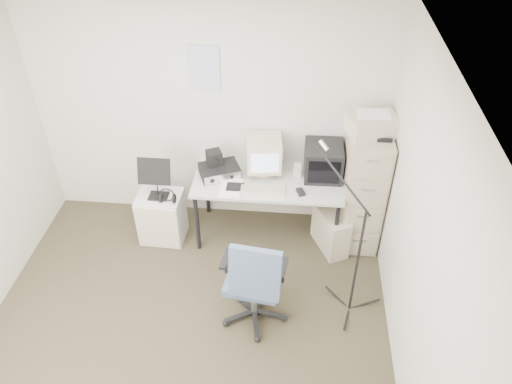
# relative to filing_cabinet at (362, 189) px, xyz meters

# --- Properties ---
(floor) EXTENTS (3.60, 3.60, 0.01)m
(floor) POSITION_rel_filing_cabinet_xyz_m (-1.58, -1.48, -0.66)
(floor) COLOR #3A3221
(floor) RESTS_ON ground
(ceiling) EXTENTS (3.60, 3.60, 0.01)m
(ceiling) POSITION_rel_filing_cabinet_xyz_m (-1.58, -1.48, 1.85)
(ceiling) COLOR white
(ceiling) RESTS_ON ground
(wall_back) EXTENTS (3.60, 0.02, 2.50)m
(wall_back) POSITION_rel_filing_cabinet_xyz_m (-1.58, 0.32, 0.60)
(wall_back) COLOR beige
(wall_back) RESTS_ON ground
(wall_right) EXTENTS (0.02, 3.60, 2.50)m
(wall_right) POSITION_rel_filing_cabinet_xyz_m (0.22, -1.48, 0.60)
(wall_right) COLOR beige
(wall_right) RESTS_ON ground
(wall_calendar) EXTENTS (0.30, 0.02, 0.44)m
(wall_calendar) POSITION_rel_filing_cabinet_xyz_m (-1.60, 0.31, 1.10)
(wall_calendar) COLOR white
(wall_calendar) RESTS_ON wall_back
(filing_cabinet) EXTENTS (0.40, 0.60, 1.30)m
(filing_cabinet) POSITION_rel_filing_cabinet_xyz_m (0.00, 0.00, 0.00)
(filing_cabinet) COLOR #AC9F90
(filing_cabinet) RESTS_ON floor
(printer) EXTENTS (0.52, 0.43, 0.17)m
(printer) POSITION_rel_filing_cabinet_xyz_m (0.00, 0.00, 0.74)
(printer) COLOR tan
(printer) RESTS_ON filing_cabinet
(desk) EXTENTS (1.50, 0.70, 0.73)m
(desk) POSITION_rel_filing_cabinet_xyz_m (-0.95, -0.03, -0.29)
(desk) COLOR #B2B2B2
(desk) RESTS_ON floor
(crt_monitor) EXTENTS (0.38, 0.40, 0.38)m
(crt_monitor) POSITION_rel_filing_cabinet_xyz_m (-1.01, 0.10, 0.27)
(crt_monitor) COLOR tan
(crt_monitor) RESTS_ON desk
(crt_tv) EXTENTS (0.38, 0.40, 0.34)m
(crt_tv) POSITION_rel_filing_cabinet_xyz_m (-0.41, 0.10, 0.25)
(crt_tv) COLOR black
(crt_tv) RESTS_ON desk
(desk_speaker) EXTENTS (0.08, 0.08, 0.14)m
(desk_speaker) POSITION_rel_filing_cabinet_xyz_m (-0.67, 0.05, 0.15)
(desk_speaker) COLOR beige
(desk_speaker) RESTS_ON desk
(keyboard) EXTENTS (0.45, 0.17, 0.02)m
(keyboard) POSITION_rel_filing_cabinet_xyz_m (-1.00, -0.22, 0.09)
(keyboard) COLOR tan
(keyboard) RESTS_ON desk
(mouse) EXTENTS (0.10, 0.12, 0.03)m
(mouse) POSITION_rel_filing_cabinet_xyz_m (-0.62, -0.23, 0.10)
(mouse) COLOR black
(mouse) RESTS_ON desk
(radio_receiver) EXTENTS (0.46, 0.41, 0.11)m
(radio_receiver) POSITION_rel_filing_cabinet_xyz_m (-1.45, -0.01, 0.14)
(radio_receiver) COLOR black
(radio_receiver) RESTS_ON desk
(radio_speaker) EXTENTS (0.19, 0.18, 0.14)m
(radio_speaker) POSITION_rel_filing_cabinet_xyz_m (-1.50, 0.04, 0.26)
(radio_speaker) COLOR black
(radio_speaker) RESTS_ON radio_receiver
(papers) EXTENTS (0.21, 0.29, 0.02)m
(papers) POSITION_rel_filing_cabinet_xyz_m (-1.30, -0.22, 0.09)
(papers) COLOR white
(papers) RESTS_ON desk
(pc_tower) EXTENTS (0.39, 0.52, 0.45)m
(pc_tower) POSITION_rel_filing_cabinet_xyz_m (-0.28, -0.18, -0.43)
(pc_tower) COLOR tan
(pc_tower) RESTS_ON floor
(office_chair) EXTENTS (0.67, 0.67, 1.03)m
(office_chair) POSITION_rel_filing_cabinet_xyz_m (-0.99, -1.16, -0.13)
(office_chair) COLOR #4D567D
(office_chair) RESTS_ON floor
(side_cart) EXTENTS (0.46, 0.37, 0.56)m
(side_cart) POSITION_rel_filing_cabinet_xyz_m (-2.06, -0.19, -0.37)
(side_cart) COLOR silver
(side_cart) RESTS_ON floor
(music_stand) EXTENTS (0.33, 0.19, 0.48)m
(music_stand) POSITION_rel_filing_cabinet_xyz_m (-2.06, -0.20, 0.15)
(music_stand) COLOR black
(music_stand) RESTS_ON side_cart
(headphones) EXTENTS (0.22, 0.22, 0.03)m
(headphones) POSITION_rel_filing_cabinet_xyz_m (-1.94, -0.27, -0.04)
(headphones) COLOR black
(headphones) RESTS_ON side_cart
(mic_stand) EXTENTS (0.03, 0.03, 1.55)m
(mic_stand) POSITION_rel_filing_cabinet_xyz_m (-0.11, -0.99, 0.12)
(mic_stand) COLOR black
(mic_stand) RESTS_ON floor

